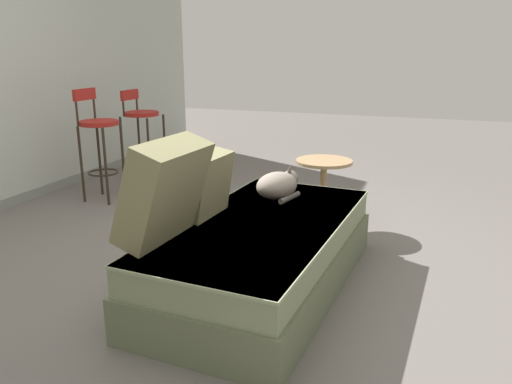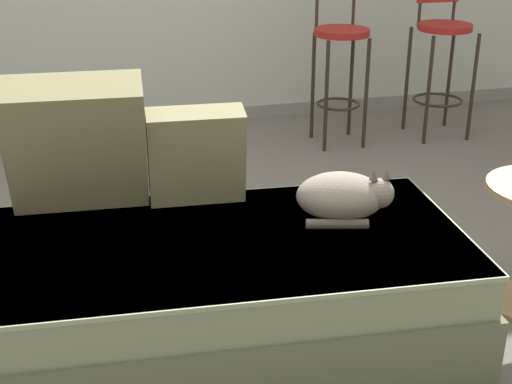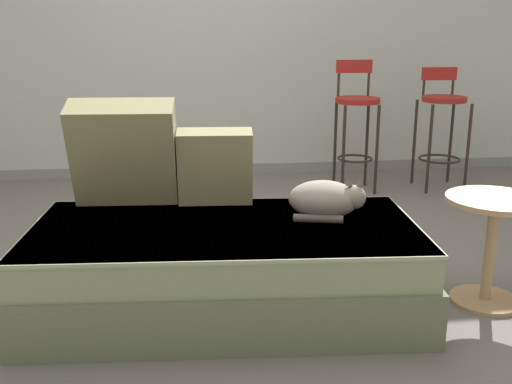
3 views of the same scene
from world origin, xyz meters
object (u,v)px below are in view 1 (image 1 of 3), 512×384
object	(u,v)px
couch	(263,253)
bar_stool_near_window	(99,135)
cat	(278,185)
side_table	(323,182)
throw_pillow_corner	(164,191)
throw_pillow_middle	(207,184)
bar_stool_by_doorway	(141,128)

from	to	relation	value
couch	bar_stool_near_window	distance (m)	2.31
cat	side_table	bearing A→B (deg)	-10.40
bar_stool_near_window	side_table	xyz separation A→B (m)	(0.06, -2.04, -0.26)
cat	side_table	distance (m)	0.77
throw_pillow_corner	cat	xyz separation A→B (m)	(0.92, -0.30, -0.18)
throw_pillow_middle	bar_stool_near_window	world-z (taller)	bar_stool_near_window
throw_pillow_corner	side_table	distance (m)	1.76
throw_pillow_middle	side_table	size ratio (longest dim) A/B	0.73
cat	side_table	size ratio (longest dim) A/B	0.72
throw_pillow_middle	side_table	distance (m)	1.33
couch	bar_stool_by_doorway	xyz separation A→B (m)	(1.84, 1.96, 0.36)
throw_pillow_middle	cat	size ratio (longest dim) A/B	1.02
throw_pillow_middle	throw_pillow_corner	bearing A→B (deg)	176.42
bar_stool_by_doorway	throw_pillow_middle	bearing A→B (deg)	-138.92
couch	throw_pillow_corner	distance (m)	0.74
couch	bar_stool_near_window	xyz separation A→B (m)	(1.15, 1.96, 0.39)
couch	bar_stool_near_window	size ratio (longest dim) A/B	1.77
side_table	cat	bearing A→B (deg)	169.60
cat	bar_stool_by_doorway	bearing A→B (deg)	54.14
couch	throw_pillow_middle	world-z (taller)	throw_pillow_middle
bar_stool_by_doorway	side_table	bearing A→B (deg)	-107.17
throw_pillow_corner	bar_stool_by_doorway	size ratio (longest dim) A/B	0.56
couch	throw_pillow_middle	xyz separation A→B (m)	(-0.02, 0.34, 0.39)
bar_stool_near_window	couch	bearing A→B (deg)	-120.40
couch	throw_pillow_corner	world-z (taller)	throw_pillow_corner
cat	bar_stool_by_doorway	size ratio (longest dim) A/B	0.39
cat	throw_pillow_corner	bearing A→B (deg)	161.88
bar_stool_by_doorway	side_table	distance (m)	2.14
couch	side_table	size ratio (longest dim) A/B	3.48
bar_stool_by_doorway	couch	bearing A→B (deg)	-133.21
cat	bar_stool_near_window	bearing A→B (deg)	70.25
bar_stool_near_window	bar_stool_by_doorway	size ratio (longest dim) A/B	1.07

